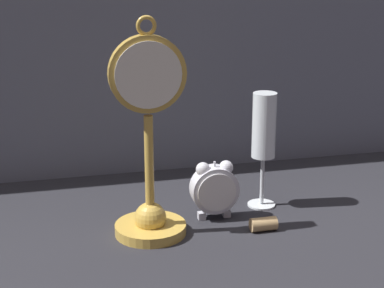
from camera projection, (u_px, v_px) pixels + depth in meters
The scene contains 6 objects.
ground_plane at pixel (204, 237), 1.00m from camera, with size 4.00×4.00×0.00m, color #232328.
fabric_backdrop_drape at pixel (160, 12), 1.20m from camera, with size 1.79×0.01×0.63m, color slate.
pocket_watch_on_stand at pixel (149, 158), 0.97m from camera, with size 0.12×0.11×0.34m.
alarm_clock_twin_bell at pixel (214, 187), 1.05m from camera, with size 0.08×0.03×0.10m.
champagne_flute at pixel (264, 133), 1.08m from camera, with size 0.05×0.05×0.20m.
wine_cork at pixel (265, 225), 1.01m from camera, with size 0.02×0.02×0.04m, color tan.
Camera 1 is at (-0.24, -0.88, 0.43)m, focal length 60.00 mm.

